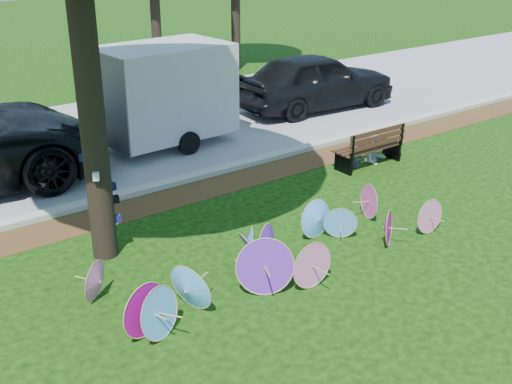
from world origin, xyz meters
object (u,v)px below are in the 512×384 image
dark_pickup (316,81)px  cargo_trailer (164,90)px  park_bench (367,146)px  person_right (376,136)px  parasol_pile (267,256)px  person_left (356,145)px

dark_pickup → cargo_trailer: cargo_trailer is taller
park_bench → person_right: 0.40m
person_right → park_bench: bearing=-163.2°
parasol_pile → person_left: bearing=30.2°
person_left → cargo_trailer: bearing=147.7°
person_left → person_right: bearing=24.7°
parasol_pile → dark_pickup: dark_pickup is taller
parasol_pile → park_bench: 5.96m
person_left → person_right: size_ratio=0.85×
cargo_trailer → person_left: bearing=-60.3°
person_left → dark_pickup: bearing=83.4°
parasol_pile → dark_pickup: bearing=44.0°
park_bench → person_left: size_ratio=1.64×
person_right → cargo_trailer: bearing=137.7°
parasol_pile → cargo_trailer: size_ratio=2.01×
parasol_pile → person_right: (5.61, 2.85, 0.27)m
parasol_pile → dark_pickup: 10.71m
parasol_pile → person_left: person_left is taller
dark_pickup → person_left: size_ratio=4.66×
dark_pickup → park_bench: 5.25m
parasol_pile → cargo_trailer: (2.12, 7.15, 1.08)m
dark_pickup → person_left: dark_pickup is taller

